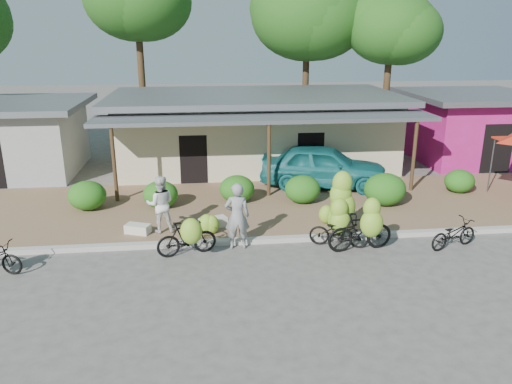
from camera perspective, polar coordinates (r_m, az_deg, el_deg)
ground at (r=13.37m, az=5.04°, el=-9.06°), size 100.00×100.00×0.00m
sidewalk at (r=17.87m, az=1.93°, el=-1.66°), size 60.00×6.00×0.12m
curb at (r=15.11m, az=3.57°, el=-5.39°), size 60.00×0.25×0.15m
shop_main at (r=23.13m, az=-0.15°, el=7.15°), size 13.00×8.50×3.35m
shop_pink at (r=26.47m, az=23.24°, el=6.97°), size 6.00×6.00×3.25m
shop_grey at (r=24.60m, az=-26.70°, el=5.64°), size 7.00×6.00×3.15m
tree_center_right at (r=28.87m, az=5.48°, el=19.75°), size 6.22×6.19×9.37m
tree_near_right at (r=28.04m, az=14.75°, el=17.89°), size 4.81×4.66×8.09m
hedge_0 at (r=18.20m, az=-18.74°, el=-0.38°), size 1.31×1.18×1.02m
hedge_1 at (r=17.76m, az=-10.86°, el=-0.28°), size 1.23×1.10×0.96m
hedge_2 at (r=18.02m, az=-2.19°, el=0.36°), size 1.27×1.14×0.99m
hedge_3 at (r=18.01m, az=5.34°, el=0.31°), size 1.29×1.16×1.01m
hedge_4 at (r=18.25m, az=14.52°, el=0.29°), size 1.48×1.34×1.16m
hedge_5 at (r=20.65m, az=22.24°, el=1.16°), size 1.14×1.03×0.89m
bike_left at (r=14.02m, az=-7.83°, el=-5.09°), size 1.77×1.32×1.34m
bike_center at (r=14.96m, az=9.60°, el=-2.64°), size 1.84×1.39×2.15m
bike_right at (r=14.44m, az=12.11°, el=-4.11°), size 2.01×1.30×1.80m
bike_far_right at (r=15.63m, az=21.65°, el=-4.47°), size 1.75×1.09×0.87m
loose_banana_a at (r=15.34m, az=-5.65°, el=-3.65°), size 0.50×0.42×0.62m
loose_banana_b at (r=15.33m, az=-5.12°, el=-3.71°), size 0.47×0.40×0.59m
loose_banana_c at (r=16.23m, az=8.03°, el=-2.53°), size 0.49×0.42×0.61m
sack_near at (r=15.87m, az=-4.89°, el=-3.49°), size 0.94×0.67×0.30m
sack_far at (r=15.77m, az=-13.35°, el=-4.12°), size 0.84×0.63×0.28m
vendor at (r=14.32m, az=-2.17°, el=-2.78°), size 0.74×0.49×1.98m
bystander at (r=15.50m, az=-10.87°, el=-1.37°), size 0.89×0.71×1.78m
teal_van at (r=19.92m, az=7.72°, el=2.96°), size 5.27×3.20×1.68m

